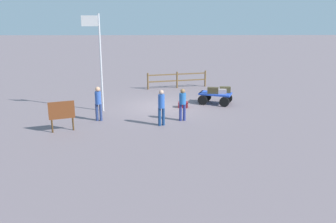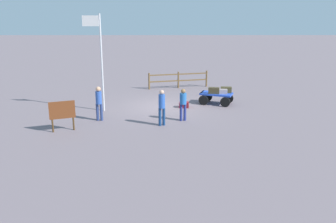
{
  "view_description": "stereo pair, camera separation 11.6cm",
  "coord_description": "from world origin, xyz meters",
  "px_view_note": "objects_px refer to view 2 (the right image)",
  "views": [
    {
      "loc": [
        -0.22,
        20.36,
        5.47
      ],
      "look_at": [
        -0.38,
        6.0,
        1.41
      ],
      "focal_mm": 38.86,
      "sensor_mm": 36.0,
      "label": 1
    },
    {
      "loc": [
        -0.34,
        20.36,
        5.47
      ],
      "look_at": [
        -0.38,
        6.0,
        1.41
      ],
      "focal_mm": 38.86,
      "sensor_mm": 36.0,
      "label": 2
    }
  ],
  "objects_px": {
    "suitcase_dark": "(214,91)",
    "signboard": "(62,112)",
    "suitcase_navy": "(226,90)",
    "suitcase_grey": "(222,92)",
    "worker_lead": "(183,102)",
    "suitcase_maroon": "(184,105)",
    "worker_supervisor": "(99,101)",
    "worker_trailing": "(162,105)",
    "flagpole": "(99,55)",
    "luggage_cart": "(216,96)"
  },
  "relations": [
    {
      "from": "luggage_cart",
      "to": "suitcase_navy",
      "type": "height_order",
      "value": "suitcase_navy"
    },
    {
      "from": "suitcase_grey",
      "to": "worker_lead",
      "type": "height_order",
      "value": "worker_lead"
    },
    {
      "from": "suitcase_grey",
      "to": "worker_lead",
      "type": "xyz_separation_m",
      "value": [
        2.45,
        3.15,
        0.16
      ]
    },
    {
      "from": "luggage_cart",
      "to": "worker_lead",
      "type": "height_order",
      "value": "worker_lead"
    },
    {
      "from": "suitcase_dark",
      "to": "suitcase_grey",
      "type": "bearing_deg",
      "value": 175.52
    },
    {
      "from": "luggage_cart",
      "to": "signboard",
      "type": "xyz_separation_m",
      "value": [
        7.72,
        4.98,
        0.46
      ]
    },
    {
      "from": "suitcase_maroon",
      "to": "flagpole",
      "type": "height_order",
      "value": "flagpole"
    },
    {
      "from": "suitcase_grey",
      "to": "worker_trailing",
      "type": "relative_size",
      "value": 0.32
    },
    {
      "from": "suitcase_dark",
      "to": "suitcase_maroon",
      "type": "relative_size",
      "value": 1.16
    },
    {
      "from": "signboard",
      "to": "worker_supervisor",
      "type": "bearing_deg",
      "value": -129.8
    },
    {
      "from": "worker_trailing",
      "to": "flagpole",
      "type": "height_order",
      "value": "flagpole"
    },
    {
      "from": "suitcase_navy",
      "to": "worker_trailing",
      "type": "xyz_separation_m",
      "value": [
        3.76,
        4.22,
        0.17
      ]
    },
    {
      "from": "luggage_cart",
      "to": "flagpole",
      "type": "relative_size",
      "value": 0.41
    },
    {
      "from": "suitcase_grey",
      "to": "suitcase_dark",
      "type": "height_order",
      "value": "suitcase_dark"
    },
    {
      "from": "suitcase_navy",
      "to": "signboard",
      "type": "relative_size",
      "value": 0.46
    },
    {
      "from": "worker_supervisor",
      "to": "signboard",
      "type": "xyz_separation_m",
      "value": [
        1.38,
        1.66,
        -0.08
      ]
    },
    {
      "from": "worker_lead",
      "to": "suitcase_navy",
      "type": "bearing_deg",
      "value": -128.26
    },
    {
      "from": "luggage_cart",
      "to": "worker_supervisor",
      "type": "relative_size",
      "value": 1.22
    },
    {
      "from": "suitcase_grey",
      "to": "worker_trailing",
      "type": "bearing_deg",
      "value": 48.32
    },
    {
      "from": "suitcase_maroon",
      "to": "signboard",
      "type": "relative_size",
      "value": 0.41
    },
    {
      "from": "worker_trailing",
      "to": "flagpole",
      "type": "distance_m",
      "value": 4.79
    },
    {
      "from": "suitcase_navy",
      "to": "worker_supervisor",
      "type": "xyz_separation_m",
      "value": [
        6.93,
        3.39,
        0.17
      ]
    },
    {
      "from": "suitcase_dark",
      "to": "flagpole",
      "type": "bearing_deg",
      "value": 11.44
    },
    {
      "from": "worker_trailing",
      "to": "worker_supervisor",
      "type": "xyz_separation_m",
      "value": [
        3.17,
        -0.83,
        -0.0
      ]
    },
    {
      "from": "flagpole",
      "to": "suitcase_dark",
      "type": "bearing_deg",
      "value": -168.56
    },
    {
      "from": "suitcase_navy",
      "to": "worker_lead",
      "type": "bearing_deg",
      "value": 51.74
    },
    {
      "from": "worker_trailing",
      "to": "flagpole",
      "type": "bearing_deg",
      "value": -38.56
    },
    {
      "from": "suitcase_grey",
      "to": "worker_supervisor",
      "type": "relative_size",
      "value": 0.32
    },
    {
      "from": "luggage_cart",
      "to": "flagpole",
      "type": "distance_m",
      "value": 7.2
    },
    {
      "from": "suitcase_maroon",
      "to": "signboard",
      "type": "xyz_separation_m",
      "value": [
        5.78,
        4.19,
        0.77
      ]
    },
    {
      "from": "suitcase_grey",
      "to": "worker_trailing",
      "type": "distance_m",
      "value": 5.27
    },
    {
      "from": "worker_lead",
      "to": "worker_trailing",
      "type": "height_order",
      "value": "worker_trailing"
    },
    {
      "from": "suitcase_maroon",
      "to": "signboard",
      "type": "height_order",
      "value": "signboard"
    },
    {
      "from": "suitcase_maroon",
      "to": "suitcase_dark",
      "type": "bearing_deg",
      "value": -160.72
    },
    {
      "from": "suitcase_maroon",
      "to": "signboard",
      "type": "distance_m",
      "value": 7.18
    },
    {
      "from": "suitcase_navy",
      "to": "signboard",
      "type": "distance_m",
      "value": 9.73
    },
    {
      "from": "suitcase_dark",
      "to": "signboard",
      "type": "bearing_deg",
      "value": 32.46
    },
    {
      "from": "suitcase_maroon",
      "to": "luggage_cart",
      "type": "bearing_deg",
      "value": -157.69
    },
    {
      "from": "suitcase_grey",
      "to": "suitcase_dark",
      "type": "relative_size",
      "value": 0.84
    },
    {
      "from": "suitcase_grey",
      "to": "signboard",
      "type": "xyz_separation_m",
      "value": [
        8.06,
        4.77,
        0.12
      ]
    },
    {
      "from": "worker_trailing",
      "to": "worker_supervisor",
      "type": "relative_size",
      "value": 1.01
    },
    {
      "from": "luggage_cart",
      "to": "worker_supervisor",
      "type": "height_order",
      "value": "worker_supervisor"
    },
    {
      "from": "suitcase_grey",
      "to": "suitcase_navy",
      "type": "bearing_deg",
      "value": -132.03
    },
    {
      "from": "worker_lead",
      "to": "flagpole",
      "type": "distance_m",
      "value": 5.27
    },
    {
      "from": "flagpole",
      "to": "suitcase_navy",
      "type": "bearing_deg",
      "value": -167.86
    },
    {
      "from": "suitcase_grey",
      "to": "flagpole",
      "type": "distance_m",
      "value": 7.36
    },
    {
      "from": "suitcase_navy",
      "to": "suitcase_maroon",
      "type": "distance_m",
      "value": 2.77
    },
    {
      "from": "suitcase_navy",
      "to": "suitcase_maroon",
      "type": "height_order",
      "value": "suitcase_navy"
    },
    {
      "from": "suitcase_grey",
      "to": "worker_supervisor",
      "type": "height_order",
      "value": "worker_supervisor"
    },
    {
      "from": "worker_trailing",
      "to": "signboard",
      "type": "distance_m",
      "value": 4.63
    }
  ]
}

